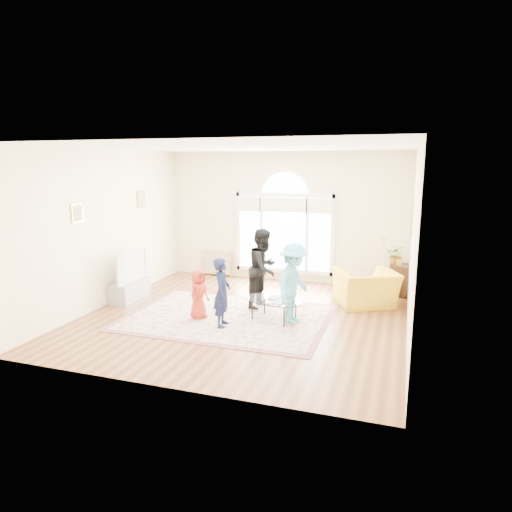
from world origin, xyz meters
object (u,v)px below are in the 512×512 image
(area_rug, at_px, (228,317))
(tv_console, at_px, (130,290))
(coffee_table, at_px, (274,300))
(armchair, at_px, (366,288))
(television, at_px, (129,266))

(area_rug, height_order, tv_console, tv_console)
(coffee_table, distance_m, armchair, 2.15)
(area_rug, distance_m, coffee_table, 0.98)
(television, relative_size, coffee_table, 0.91)
(tv_console, height_order, television, television)
(area_rug, bearing_deg, tv_console, 169.75)
(tv_console, bearing_deg, coffee_table, -5.82)
(armchair, bearing_deg, area_rug, 5.54)
(tv_console, height_order, coffee_table, coffee_table)
(tv_console, bearing_deg, television, 0.00)
(tv_console, distance_m, armchair, 5.05)
(coffee_table, relative_size, armchair, 1.12)
(armchair, bearing_deg, tv_console, -14.44)
(tv_console, bearing_deg, armchair, 13.13)
(area_rug, distance_m, television, 2.62)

